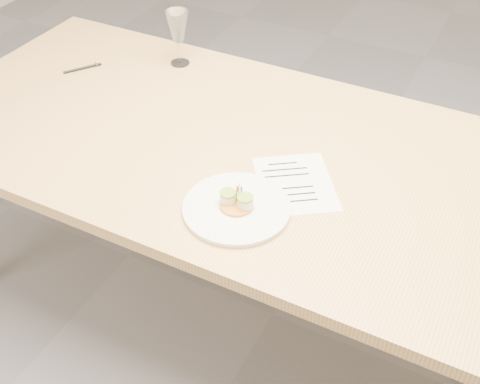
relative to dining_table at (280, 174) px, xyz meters
The scene contains 6 objects.
ground 0.68m from the dining_table, ahead, with size 7.00×7.00×0.00m, color slate.
dining_table is the anchor object (origin of this frame).
dinner_plate 0.29m from the dining_table, 91.17° to the right, with size 0.29×0.29×0.08m.
recipe_sheet 0.15m from the dining_table, 48.64° to the right, with size 0.32×0.34×0.00m.
ballpoint_pen 0.88m from the dining_table, behind, with size 0.09×0.12×0.01m.
wine_glass_0 0.71m from the dining_table, 148.34° to the left, with size 0.08×0.08×0.20m.
Camera 1 is at (0.56, -1.34, 1.83)m, focal length 45.00 mm.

